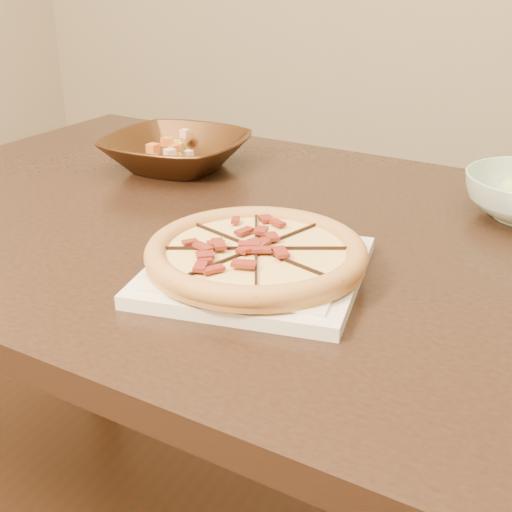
% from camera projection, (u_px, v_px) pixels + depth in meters
% --- Properties ---
extents(dining_table, '(1.50, 1.06, 0.75)m').
position_uv_depth(dining_table, '(256.00, 282.00, 1.14)').
color(dining_table, black).
rests_on(dining_table, floor).
extents(plate, '(0.30, 0.30, 0.02)m').
position_uv_depth(plate, '(256.00, 270.00, 0.92)').
color(plate, silver).
rests_on(plate, dining_table).
extents(pizza, '(0.28, 0.28, 0.03)m').
position_uv_depth(pizza, '(256.00, 253.00, 0.91)').
color(pizza, '#B46F3E').
rests_on(pizza, plate).
extents(bronze_bowl, '(0.26, 0.26, 0.06)m').
position_uv_depth(bronze_bowl, '(177.00, 152.00, 1.35)').
color(bronze_bowl, '#4C2F17').
rests_on(bronze_bowl, dining_table).
extents(mixed_dish, '(0.11, 0.12, 0.03)m').
position_uv_depth(mixed_dish, '(175.00, 128.00, 1.33)').
color(mixed_dish, '#E1B08B').
rests_on(mixed_dish, bronze_bowl).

